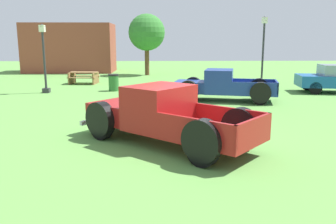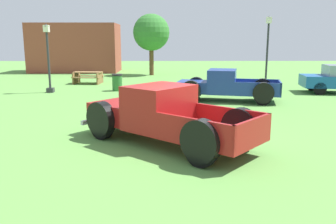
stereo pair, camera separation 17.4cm
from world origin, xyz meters
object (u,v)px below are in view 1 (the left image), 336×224
at_px(lamp_post_far, 44,57).
at_px(picnic_table, 84,76).
at_px(lamp_post_near, 263,51).
at_px(oak_tree_east, 147,33).
at_px(pickup_truck_behind_left, 218,86).
at_px(trash_can, 114,82).
at_px(pickup_truck_foreground, 158,115).

xyz_separation_m(lamp_post_far, picnic_table, (1.19, 4.09, -1.44)).
relative_size(lamp_post_near, lamp_post_far, 1.15).
distance_m(lamp_post_near, oak_tree_east, 10.86).
relative_size(pickup_truck_behind_left, trash_can, 5.35).
distance_m(pickup_truck_foreground, trash_can, 10.59).
bearing_deg(pickup_truck_foreground, oak_tree_east, 92.74).
bearing_deg(pickup_truck_behind_left, pickup_truck_foreground, -112.27).
relative_size(picnic_table, oak_tree_east, 0.39).
distance_m(pickup_truck_behind_left, lamp_post_near, 6.04).
bearing_deg(trash_can, pickup_truck_foreground, -76.19).
bearing_deg(trash_can, pickup_truck_behind_left, -32.41).
bearing_deg(pickup_truck_foreground, trash_can, 103.81).
relative_size(pickup_truck_foreground, lamp_post_near, 1.22).
bearing_deg(trash_can, lamp_post_far, -169.78).
height_order(pickup_truck_behind_left, oak_tree_east, oak_tree_east).
bearing_deg(picnic_table, oak_tree_east, 55.84).
relative_size(lamp_post_near, picnic_table, 2.20).
xyz_separation_m(lamp_post_far, trash_can, (3.60, 0.65, -1.45)).
height_order(pickup_truck_foreground, lamp_post_far, lamp_post_far).
xyz_separation_m(lamp_post_far, oak_tree_east, (5.18, 9.98, 1.50)).
bearing_deg(oak_tree_east, trash_can, -99.65).
distance_m(lamp_post_near, lamp_post_far, 12.57).
relative_size(pickup_truck_behind_left, picnic_table, 2.65).
xyz_separation_m(lamp_post_near, oak_tree_east, (-7.23, 8.02, 1.22)).
xyz_separation_m(pickup_truck_behind_left, trash_can, (-5.35, 3.39, -0.22)).
bearing_deg(trash_can, picnic_table, 124.97).
bearing_deg(trash_can, oak_tree_east, 80.35).
distance_m(pickup_truck_foreground, pickup_truck_behind_left, 7.44).
height_order(lamp_post_near, picnic_table, lamp_post_near).
bearing_deg(picnic_table, pickup_truck_foreground, -70.22).
bearing_deg(oak_tree_east, pickup_truck_foreground, -87.26).
distance_m(lamp_post_far, oak_tree_east, 11.34).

